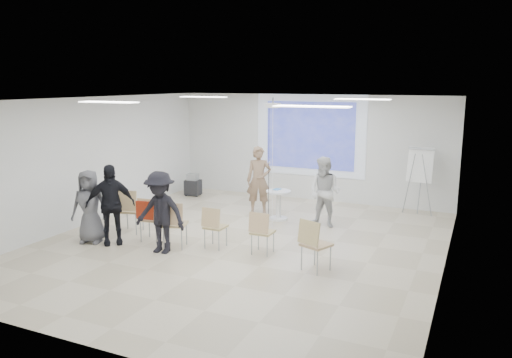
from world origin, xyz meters
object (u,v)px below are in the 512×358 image
at_px(player_left, 259,176).
at_px(chair_right_inner, 261,229).
at_px(audience_left, 110,199).
at_px(audience_mid, 160,207).
at_px(player_right, 325,188).
at_px(laptop, 175,222).
at_px(pedestal_table, 279,203).
at_px(chair_left_inner, 174,221).
at_px(chair_far_left, 129,207).
at_px(av_cart, 193,185).
at_px(chair_center, 214,224).
at_px(chair_left_mid, 150,216).
at_px(chair_right_far, 313,241).
at_px(flipchart_easel, 420,166).
at_px(audience_outer, 89,202).

height_order(player_left, chair_right_inner, player_left).
distance_m(audience_left, audience_mid, 1.27).
bearing_deg(player_right, laptop, -119.58).
height_order(pedestal_table, chair_left_inner, chair_left_inner).
bearing_deg(chair_right_inner, chair_far_left, 178.13).
bearing_deg(av_cart, chair_right_inner, -50.91).
xyz_separation_m(chair_center, laptop, (-0.76, -0.24, 0.01)).
distance_m(chair_far_left, chair_right_inner, 3.25).
bearing_deg(chair_right_inner, chair_left_inner, -167.79).
distance_m(player_right, chair_left_mid, 4.02).
bearing_deg(chair_right_far, chair_center, -167.21).
xyz_separation_m(chair_far_left, flipchart_easel, (5.67, 4.33, 0.68)).
relative_size(flipchart_easel, av_cart, 2.61).
distance_m(player_right, chair_left_inner, 3.65).
relative_size(chair_left_mid, laptop, 2.67).
relative_size(player_left, flipchart_easel, 1.14).
bearing_deg(chair_center, chair_left_inner, -154.65).
xyz_separation_m(chair_center, audience_outer, (-2.57, -0.72, 0.35)).
height_order(chair_center, audience_left, audience_left).
distance_m(chair_left_mid, audience_outer, 1.29).
bearing_deg(audience_mid, audience_left, 175.74).
bearing_deg(chair_center, player_right, 57.54).
xyz_separation_m(chair_far_left, av_cart, (-0.71, 3.84, -0.29)).
bearing_deg(chair_right_far, player_right, 125.24).
bearing_deg(flipchart_easel, pedestal_table, -140.60).
distance_m(pedestal_table, chair_left_mid, 3.29).
bearing_deg(av_cart, flipchart_easel, -1.91).
relative_size(chair_right_inner, laptop, 2.44).
height_order(chair_right_far, audience_outer, audience_outer).
relative_size(pedestal_table, chair_center, 0.86).
bearing_deg(player_right, chair_right_far, -65.78).
xyz_separation_m(chair_right_inner, av_cart, (-3.96, 3.91, -0.21)).
xyz_separation_m(pedestal_table, chair_left_mid, (-1.82, -2.73, 0.15)).
relative_size(player_left, chair_center, 2.27).
bearing_deg(flipchart_easel, player_right, -125.44).
distance_m(chair_center, audience_outer, 2.69).
bearing_deg(chair_left_mid, chair_right_far, -10.50).
bearing_deg(chair_center, av_cart, 126.68).
bearing_deg(chair_right_far, audience_left, -154.52).
xyz_separation_m(player_left, chair_right_inner, (1.33, -2.84, -0.47)).
height_order(chair_left_mid, laptop, chair_left_mid).
relative_size(player_right, chair_left_inner, 1.86).
relative_size(pedestal_table, chair_left_inner, 0.77).
distance_m(chair_left_inner, audience_left, 1.45).
bearing_deg(chair_right_far, laptop, -160.24).
distance_m(player_left, chair_right_inner, 3.17).
bearing_deg(laptop, chair_left_mid, -23.69).
height_order(audience_left, audience_outer, audience_left).
distance_m(chair_far_left, chair_left_mid, 0.84).
bearing_deg(flipchart_easel, av_cart, -167.91).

